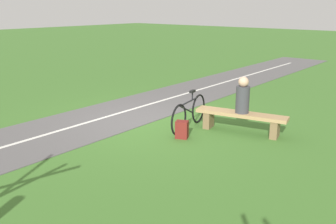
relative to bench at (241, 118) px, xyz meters
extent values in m
plane|color=#3D6B28|center=(2.14, 0.78, -0.34)|extent=(80.00, 80.00, 0.00)
cube|color=#A88456|center=(0.00, 0.00, 0.10)|extent=(2.13, 0.84, 0.08)
cube|color=brown|center=(-0.77, -0.17, -0.14)|extent=(0.23, 0.37, 0.40)
cube|color=brown|center=(0.77, 0.17, -0.14)|extent=(0.23, 0.37, 0.40)
cylinder|color=#38383D|center=(-0.02, 0.00, 0.44)|extent=(0.37, 0.37, 0.61)
sphere|color=tan|center=(-0.02, 0.00, 0.85)|extent=(0.23, 0.23, 0.23)
torus|color=black|center=(0.97, 1.07, 0.02)|extent=(0.19, 0.72, 0.72)
torus|color=black|center=(1.18, 0.01, 0.02)|extent=(0.19, 0.72, 0.72)
cylinder|color=black|center=(1.07, 0.54, 0.33)|extent=(0.22, 0.91, 0.04)
cylinder|color=black|center=(1.04, 0.70, 0.18)|extent=(0.17, 0.66, 0.34)
cylinder|color=black|center=(1.11, 0.38, 0.43)|extent=(0.03, 0.03, 0.20)
cube|color=black|center=(1.11, 0.38, 0.54)|extent=(0.12, 0.21, 0.05)
cube|color=maroon|center=(0.80, 1.18, -0.14)|extent=(0.33, 0.30, 0.39)
cube|color=maroon|center=(0.85, 1.07, -0.20)|extent=(0.19, 0.11, 0.18)
camera|label=1|loc=(-3.95, 7.29, 2.48)|focal=39.58mm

